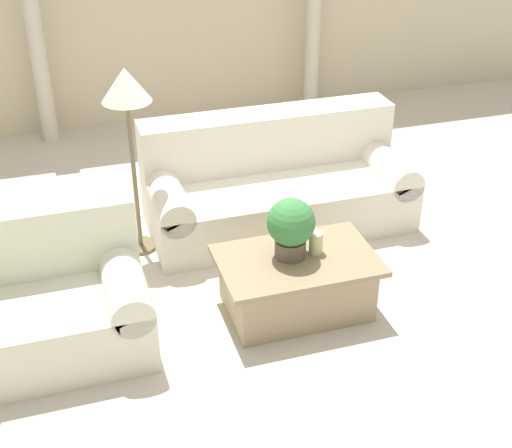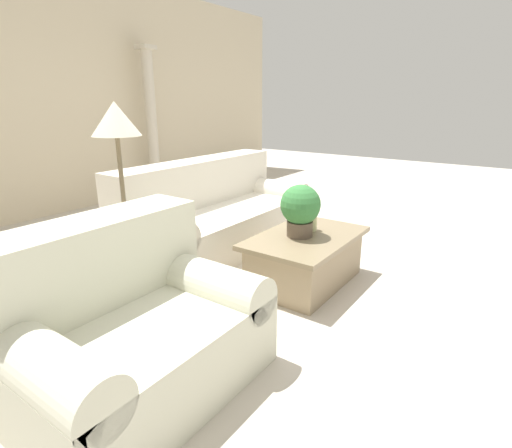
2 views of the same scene
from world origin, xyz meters
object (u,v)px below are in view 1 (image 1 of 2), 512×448
Objects in this scene: coffee_table at (296,283)px; sofa_long at (276,183)px; loveseat at (46,295)px; potted_plant at (291,226)px; floor_lamp at (127,99)px.

sofa_long is at bearing 77.89° from coffee_table.
loveseat is (-1.96, -1.07, 0.01)m from sofa_long.
coffee_table is 2.53× the size of potted_plant.
sofa_long is 1.99× the size of coffee_table.
floor_lamp reaches higher than potted_plant.
floor_lamp reaches higher than sofa_long.
loveseat is at bearing -128.11° from floor_lamp.
floor_lamp is at bearing -175.09° from sofa_long.
floor_lamp reaches higher than loveseat.
floor_lamp reaches higher than coffee_table.
coffee_table is at bearing -49.53° from potted_plant.
potted_plant is at bearing -51.22° from floor_lamp.
potted_plant is (-0.31, -1.21, 0.32)m from sofa_long.
coffee_table is 0.73× the size of floor_lamp.
loveseat is 1.54m from floor_lamp.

